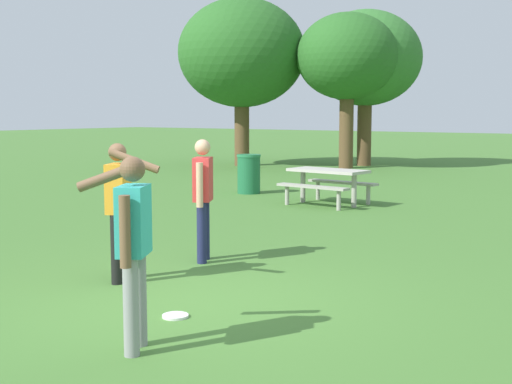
# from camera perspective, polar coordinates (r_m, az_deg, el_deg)

# --- Properties ---
(ground_plane) EXTENTS (120.00, 120.00, 0.00)m
(ground_plane) POSITION_cam_1_polar(r_m,az_deg,el_deg) (7.52, -5.38, -8.86)
(ground_plane) COLOR #447530
(person_thrower) EXTENTS (0.38, 0.54, 1.64)m
(person_thrower) POSITION_cam_1_polar(r_m,az_deg,el_deg) (9.27, -4.38, 0.02)
(person_thrower) COLOR #1E234C
(person_thrower) RESTS_ON ground
(person_catcher) EXTENTS (0.83, 0.54, 1.64)m
(person_catcher) POSITION_cam_1_polar(r_m,az_deg,el_deg) (5.85, -10.12, -3.74)
(person_catcher) COLOR gray
(person_catcher) RESTS_ON ground
(person_bystander) EXTENTS (0.83, 0.54, 1.64)m
(person_bystander) POSITION_cam_1_polar(r_m,az_deg,el_deg) (8.29, -11.13, -0.73)
(person_bystander) COLOR black
(person_bystander) RESTS_ON ground
(frisbee) EXTENTS (0.26, 0.26, 0.03)m
(frisbee) POSITION_cam_1_polar(r_m,az_deg,el_deg) (6.95, -6.63, -10.07)
(frisbee) COLOR white
(frisbee) RESTS_ON ground
(picnic_table_near) EXTENTS (1.82, 1.56, 0.77)m
(picnic_table_near) POSITION_cam_1_polar(r_m,az_deg,el_deg) (15.04, 5.92, 1.08)
(picnic_table_near) COLOR #B2ADA3
(picnic_table_near) RESTS_ON ground
(trash_can_further_along) EXTENTS (0.59, 0.59, 0.96)m
(trash_can_further_along) POSITION_cam_1_polar(r_m,az_deg,el_deg) (17.07, -0.59, 1.50)
(trash_can_further_along) COLOR #1E663D
(trash_can_further_along) RESTS_ON ground
(tree_tall_left) EXTENTS (4.67, 4.67, 6.13)m
(tree_tall_left) POSITION_cam_1_polar(r_m,az_deg,el_deg) (25.96, -1.18, 11.29)
(tree_tall_left) COLOR brown
(tree_tall_left) RESTS_ON ground
(tree_broad_center) EXTENTS (4.11, 4.11, 5.70)m
(tree_broad_center) POSITION_cam_1_polar(r_m,az_deg,el_deg) (26.22, 8.98, 10.74)
(tree_broad_center) COLOR brown
(tree_broad_center) RESTS_ON ground
(tree_far_right) EXTENTS (3.56, 3.56, 5.44)m
(tree_far_right) POSITION_cam_1_polar(r_m,az_deg,el_deg) (24.93, 7.51, 10.88)
(tree_far_right) COLOR brown
(tree_far_right) RESTS_ON ground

